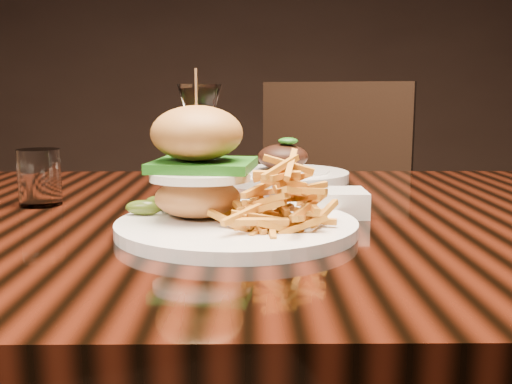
{
  "coord_description": "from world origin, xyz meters",
  "views": [
    {
      "loc": [
        0.0,
        -0.84,
        0.92
      ],
      "look_at": [
        0.01,
        -0.18,
        0.81
      ],
      "focal_mm": 42.0,
      "sensor_mm": 36.0,
      "label": 1
    }
  ],
  "objects_px": {
    "wine_glass": "(200,117)",
    "dining_table": "(249,265)",
    "burger_plate": "(234,189)",
    "chair_far": "(325,223)",
    "far_dish": "(283,172)"
  },
  "relations": [
    {
      "from": "dining_table",
      "to": "burger_plate",
      "type": "distance_m",
      "value": 0.18
    },
    {
      "from": "dining_table",
      "to": "far_dish",
      "type": "height_order",
      "value": "far_dish"
    },
    {
      "from": "dining_table",
      "to": "chair_far",
      "type": "height_order",
      "value": "chair_far"
    },
    {
      "from": "dining_table",
      "to": "burger_plate",
      "type": "relative_size",
      "value": 5.42
    },
    {
      "from": "dining_table",
      "to": "chair_far",
      "type": "relative_size",
      "value": 1.68
    },
    {
      "from": "far_dish",
      "to": "chair_far",
      "type": "xyz_separation_m",
      "value": [
        0.16,
        0.57,
        -0.23
      ]
    },
    {
      "from": "wine_glass",
      "to": "burger_plate",
      "type": "bearing_deg",
      "value": -73.96
    },
    {
      "from": "dining_table",
      "to": "wine_glass",
      "type": "bearing_deg",
      "value": 134.74
    },
    {
      "from": "dining_table",
      "to": "wine_glass",
      "type": "distance_m",
      "value": 0.24
    },
    {
      "from": "far_dish",
      "to": "dining_table",
      "type": "bearing_deg",
      "value": -101.65
    },
    {
      "from": "burger_plate",
      "to": "wine_glass",
      "type": "distance_m",
      "value": 0.22
    },
    {
      "from": "wine_glass",
      "to": "chair_far",
      "type": "bearing_deg",
      "value": 69.92
    },
    {
      "from": "chair_far",
      "to": "far_dish",
      "type": "bearing_deg",
      "value": -83.94
    },
    {
      "from": "wine_glass",
      "to": "dining_table",
      "type": "bearing_deg",
      "value": -45.26
    },
    {
      "from": "dining_table",
      "to": "chair_far",
      "type": "xyz_separation_m",
      "value": [
        0.22,
        0.88,
        -0.13
      ]
    }
  ]
}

